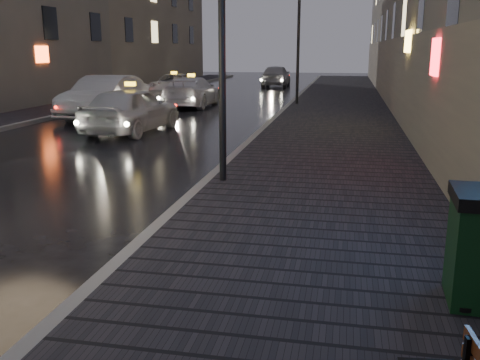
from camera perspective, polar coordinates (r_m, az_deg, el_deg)
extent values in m
cube|color=black|center=(25.54, 10.48, 7.56)|extent=(4.60, 58.00, 0.15)
cube|color=slate|center=(25.68, 5.07, 7.77)|extent=(0.20, 58.00, 0.15)
cube|color=black|center=(28.64, -15.86, 7.93)|extent=(2.40, 58.00, 0.15)
cube|color=slate|center=(28.08, -13.47, 7.96)|extent=(0.20, 58.00, 0.15)
cube|color=#6B6051|center=(46.97, -11.46, 16.92)|extent=(6.00, 22.00, 11.00)
cylinder|color=black|center=(10.67, -1.92, 13.16)|extent=(0.14, 0.14, 5.00)
cylinder|color=black|center=(26.50, 6.21, 13.51)|extent=(0.14, 0.14, 5.00)
imported|color=silver|center=(18.50, -11.51, 7.38)|extent=(2.26, 4.73, 1.56)
imported|color=#A4A3AC|center=(22.68, -14.20, 8.57)|extent=(1.94, 5.22, 1.70)
imported|color=silver|center=(26.52, -5.19, 9.37)|extent=(2.15, 5.05, 1.45)
imported|color=silver|center=(32.93, -7.03, 10.06)|extent=(2.16, 4.69, 1.30)
imported|color=gray|center=(40.47, 3.87, 11.04)|extent=(2.03, 4.77, 1.61)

